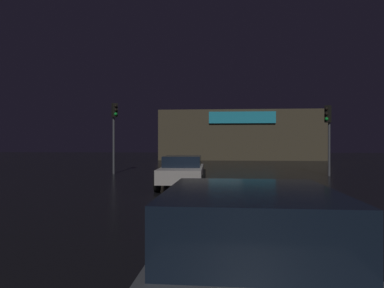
{
  "coord_description": "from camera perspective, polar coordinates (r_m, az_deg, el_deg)",
  "views": [
    {
      "loc": [
        0.33,
        -14.81,
        1.99
      ],
      "look_at": [
        -1.27,
        5.35,
        1.95
      ],
      "focal_mm": 32.68,
      "sensor_mm": 36.0,
      "label": 1
    }
  ],
  "objects": [
    {
      "name": "traffic_signal_main",
      "position": [
        23.11,
        -12.56,
        3.3
      ],
      "size": [
        0.42,
        0.43,
        4.57
      ],
      "color": "#595B60",
      "rests_on": "ground"
    },
    {
      "name": "car_far",
      "position": [
        15.78,
        -1.57,
        -4.39
      ],
      "size": [
        2.13,
        4.62,
        1.42
      ],
      "color": "silver",
      "rests_on": "ground"
    },
    {
      "name": "traffic_signal_opposite",
      "position": [
        22.71,
        21.35,
        2.81
      ],
      "size": [
        0.42,
        0.42,
        4.28
      ],
      "color": "#595B60",
      "rests_on": "ground"
    },
    {
      "name": "store_building",
      "position": [
        44.67,
        7.82,
        1.36
      ],
      "size": [
        19.46,
        8.87,
        5.91
      ],
      "color": "brown",
      "rests_on": "ground"
    },
    {
      "name": "car_near",
      "position": [
        3.59,
        9.49,
        -19.17
      ],
      "size": [
        2.05,
        4.01,
        1.55
      ],
      "color": "slate",
      "rests_on": "ground"
    },
    {
      "name": "ground_plane",
      "position": [
        14.95,
        3.26,
        -7.53
      ],
      "size": [
        120.0,
        120.0,
        0.0
      ],
      "primitive_type": "plane",
      "color": "black"
    }
  ]
}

